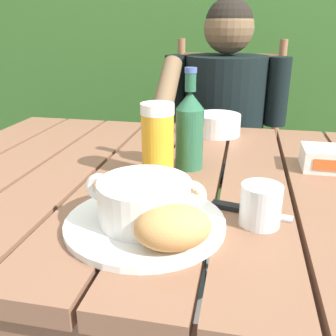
{
  "coord_description": "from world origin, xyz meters",
  "views": [
    {
      "loc": [
        0.11,
        -0.79,
        1.09
      ],
      "look_at": [
        -0.02,
        -0.14,
        0.84
      ],
      "focal_mm": 40.18,
      "sensor_mm": 36.0,
      "label": 1
    }
  ],
  "objects_px": {
    "person_eating": "(222,128)",
    "serving_plate": "(145,223)",
    "diner_bowl": "(217,124)",
    "beer_bottle": "(190,129)",
    "water_glass_small": "(261,205)",
    "bread_roll": "(173,227)",
    "beer_glass": "(158,141)",
    "soup_bowl": "(145,200)",
    "chair_near_diner": "(223,158)",
    "butter_tub": "(330,159)",
    "table_knife": "(242,209)"
  },
  "relations": [
    {
      "from": "water_glass_small",
      "to": "table_knife",
      "type": "distance_m",
      "value": 0.06
    },
    {
      "from": "bread_roll",
      "to": "diner_bowl",
      "type": "distance_m",
      "value": 0.67
    },
    {
      "from": "serving_plate",
      "to": "bread_roll",
      "type": "height_order",
      "value": "bread_roll"
    },
    {
      "from": "diner_bowl",
      "to": "person_eating",
      "type": "bearing_deg",
      "value": 90.51
    },
    {
      "from": "bread_roll",
      "to": "water_glass_small",
      "type": "distance_m",
      "value": 0.18
    },
    {
      "from": "person_eating",
      "to": "diner_bowl",
      "type": "distance_m",
      "value": 0.35
    },
    {
      "from": "beer_bottle",
      "to": "table_knife",
      "type": "xyz_separation_m",
      "value": [
        0.13,
        -0.21,
        -0.09
      ]
    },
    {
      "from": "butter_tub",
      "to": "diner_bowl",
      "type": "bearing_deg",
      "value": 138.88
    },
    {
      "from": "soup_bowl",
      "to": "butter_tub",
      "type": "bearing_deg",
      "value": 44.13
    },
    {
      "from": "water_glass_small",
      "to": "diner_bowl",
      "type": "bearing_deg",
      "value": 101.92
    },
    {
      "from": "bread_roll",
      "to": "water_glass_small",
      "type": "relative_size",
      "value": 1.93
    },
    {
      "from": "person_eating",
      "to": "serving_plate",
      "type": "relative_size",
      "value": 4.32
    },
    {
      "from": "butter_tub",
      "to": "serving_plate",
      "type": "bearing_deg",
      "value": -135.87
    },
    {
      "from": "chair_near_diner",
      "to": "diner_bowl",
      "type": "height_order",
      "value": "chair_near_diner"
    },
    {
      "from": "person_eating",
      "to": "diner_bowl",
      "type": "xyz_separation_m",
      "value": [
        0.0,
        -0.34,
        0.1
      ]
    },
    {
      "from": "serving_plate",
      "to": "diner_bowl",
      "type": "xyz_separation_m",
      "value": [
        0.07,
        0.6,
        0.03
      ]
    },
    {
      "from": "chair_near_diner",
      "to": "water_glass_small",
      "type": "distance_m",
      "value": 1.14
    },
    {
      "from": "bread_roll",
      "to": "water_glass_small",
      "type": "xyz_separation_m",
      "value": [
        0.13,
        0.12,
        -0.01
      ]
    },
    {
      "from": "person_eating",
      "to": "beer_glass",
      "type": "bearing_deg",
      "value": -97.99
    },
    {
      "from": "chair_near_diner",
      "to": "bread_roll",
      "type": "distance_m",
      "value": 1.25
    },
    {
      "from": "chair_near_diner",
      "to": "table_knife",
      "type": "xyz_separation_m",
      "value": [
        0.09,
        -1.05,
        0.27
      ]
    },
    {
      "from": "beer_glass",
      "to": "butter_tub",
      "type": "bearing_deg",
      "value": 18.2
    },
    {
      "from": "bread_roll",
      "to": "beer_bottle",
      "type": "height_order",
      "value": "beer_bottle"
    },
    {
      "from": "beer_bottle",
      "to": "water_glass_small",
      "type": "relative_size",
      "value": 3.24
    },
    {
      "from": "table_knife",
      "to": "diner_bowl",
      "type": "xyz_separation_m",
      "value": [
        -0.09,
        0.51,
        0.03
      ]
    },
    {
      "from": "serving_plate",
      "to": "soup_bowl",
      "type": "xyz_separation_m",
      "value": [
        0.0,
        0.0,
        0.04
      ]
    },
    {
      "from": "serving_plate",
      "to": "table_knife",
      "type": "height_order",
      "value": "serving_plate"
    },
    {
      "from": "soup_bowl",
      "to": "water_glass_small",
      "type": "distance_m",
      "value": 0.2
    },
    {
      "from": "chair_near_diner",
      "to": "water_glass_small",
      "type": "bearing_deg",
      "value": -83.91
    },
    {
      "from": "person_eating",
      "to": "beer_bottle",
      "type": "xyz_separation_m",
      "value": [
        -0.04,
        -0.64,
        0.16
      ]
    },
    {
      "from": "soup_bowl",
      "to": "bread_roll",
      "type": "xyz_separation_m",
      "value": [
        0.06,
        -0.07,
        -0.0
      ]
    },
    {
      "from": "table_knife",
      "to": "water_glass_small",
      "type": "bearing_deg",
      "value": -54.39
    },
    {
      "from": "chair_near_diner",
      "to": "table_knife",
      "type": "height_order",
      "value": "chair_near_diner"
    },
    {
      "from": "serving_plate",
      "to": "table_knife",
      "type": "relative_size",
      "value": 1.85
    },
    {
      "from": "beer_glass",
      "to": "water_glass_small",
      "type": "xyz_separation_m",
      "value": [
        0.22,
        -0.18,
        -0.05
      ]
    },
    {
      "from": "soup_bowl",
      "to": "water_glass_small",
      "type": "relative_size",
      "value": 2.85
    },
    {
      "from": "serving_plate",
      "to": "butter_tub",
      "type": "relative_size",
      "value": 2.17
    },
    {
      "from": "beer_glass",
      "to": "diner_bowl",
      "type": "distance_m",
      "value": 0.39
    },
    {
      "from": "soup_bowl",
      "to": "bread_roll",
      "type": "distance_m",
      "value": 0.09
    },
    {
      "from": "chair_near_diner",
      "to": "person_eating",
      "type": "bearing_deg",
      "value": -90.85
    },
    {
      "from": "water_glass_small",
      "to": "beer_bottle",
      "type": "bearing_deg",
      "value": 122.87
    },
    {
      "from": "bread_roll",
      "to": "beer_glass",
      "type": "distance_m",
      "value": 0.31
    },
    {
      "from": "person_eating",
      "to": "water_glass_small",
      "type": "relative_size",
      "value": 16.34
    },
    {
      "from": "person_eating",
      "to": "beer_bottle",
      "type": "bearing_deg",
      "value": -93.61
    },
    {
      "from": "beer_bottle",
      "to": "diner_bowl",
      "type": "relative_size",
      "value": 1.66
    },
    {
      "from": "serving_plate",
      "to": "bread_roll",
      "type": "xyz_separation_m",
      "value": [
        0.06,
        -0.07,
        0.04
      ]
    },
    {
      "from": "bread_roll",
      "to": "water_glass_small",
      "type": "height_order",
      "value": "bread_roll"
    },
    {
      "from": "soup_bowl",
      "to": "chair_near_diner",
      "type": "bearing_deg",
      "value": 86.23
    },
    {
      "from": "person_eating",
      "to": "table_knife",
      "type": "distance_m",
      "value": 0.86
    },
    {
      "from": "serving_plate",
      "to": "diner_bowl",
      "type": "height_order",
      "value": "diner_bowl"
    }
  ]
}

